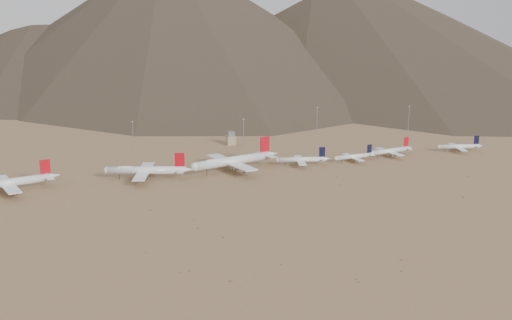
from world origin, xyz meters
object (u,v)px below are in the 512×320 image
object	(u,v)px
widebody_east	(233,161)
control_tower	(231,139)
widebody_centre	(146,170)
narrowbody_b	(355,156)
widebody_west	(9,183)
narrowbody_a	(302,160)

from	to	relation	value
widebody_east	control_tower	distance (m)	90.10
widebody_centre	narrowbody_b	distance (m)	168.33
widebody_east	widebody_centre	bearing A→B (deg)	166.93
widebody_west	control_tower	bearing A→B (deg)	12.40
widebody_east	narrowbody_b	bearing A→B (deg)	-16.86
widebody_centre	narrowbody_b	world-z (taller)	widebody_centre
widebody_east	control_tower	size ratio (longest dim) A/B	6.31
widebody_west	widebody_centre	world-z (taller)	widebody_centre
control_tower	widebody_east	bearing A→B (deg)	-105.11
narrowbody_a	widebody_east	bearing A→B (deg)	-167.99
widebody_west	narrowbody_a	bearing A→B (deg)	-13.25
narrowbody_a	control_tower	world-z (taller)	narrowbody_a
widebody_west	control_tower	xyz separation A→B (m)	(183.46, 92.69, -1.39)
widebody_west	narrowbody_b	world-z (taller)	widebody_west
widebody_centre	control_tower	xyz separation A→B (m)	(90.31, 89.48, -1.41)
control_tower	widebody_centre	bearing A→B (deg)	-135.27
narrowbody_a	control_tower	xyz separation A→B (m)	(-33.06, 88.34, 0.63)
widebody_west	widebody_east	bearing A→B (deg)	-12.35
widebody_centre	control_tower	world-z (taller)	widebody_centre
narrowbody_a	control_tower	size ratio (longest dim) A/B	3.59
narrowbody_a	narrowbody_b	world-z (taller)	narrowbody_a
narrowbody_a	narrowbody_b	bearing A→B (deg)	11.51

